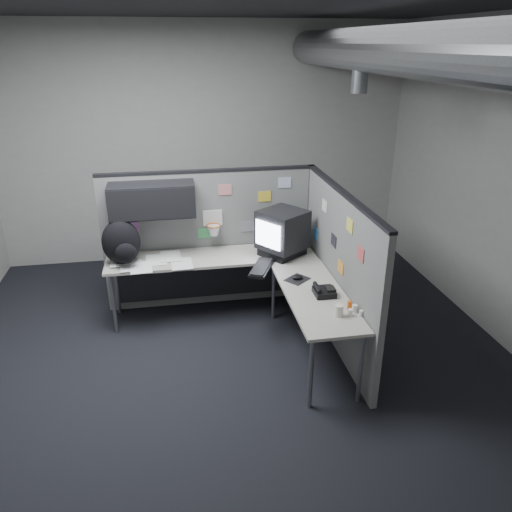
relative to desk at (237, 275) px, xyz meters
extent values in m
cube|color=black|center=(-0.15, -0.70, -0.62)|extent=(5.60, 5.60, 0.01)
cube|color=#9E9E99|center=(-0.15, 2.10, 0.99)|extent=(5.60, 0.01, 3.20)
cube|color=#9E9E99|center=(-0.15, -3.51, 0.99)|extent=(5.60, 0.01, 3.20)
cylinder|color=slate|center=(1.25, -0.70, 2.24)|extent=(0.40, 5.49, 0.40)
cylinder|color=slate|center=(1.25, 0.10, 1.99)|extent=(0.16, 0.16, 0.30)
cube|color=slate|center=(-0.23, 0.60, 0.19)|extent=(2.43, 0.06, 1.60)
cube|color=black|center=(-0.23, 0.60, 1.00)|extent=(2.43, 0.07, 0.03)
cube|color=black|center=(0.95, 0.60, 0.19)|extent=(0.07, 0.07, 1.60)
cube|color=black|center=(-0.85, 0.40, 0.76)|extent=(0.90, 0.35, 0.35)
cube|color=black|center=(-0.85, 0.22, 0.76)|extent=(0.90, 0.02, 0.33)
cube|color=silver|center=(-0.20, 0.56, 0.47)|extent=(0.22, 0.02, 0.18)
torus|color=#D85914|center=(-0.20, 0.47, 0.41)|extent=(0.16, 0.16, 0.01)
cone|color=white|center=(-0.20, 0.47, 0.35)|extent=(0.14, 0.14, 0.11)
cube|color=#B266B2|center=(-1.10, 0.56, 0.41)|extent=(0.15, 0.01, 0.12)
cube|color=#D87F7F|center=(-0.05, 0.56, 0.79)|extent=(0.15, 0.01, 0.12)
cube|color=gray|center=(0.20, 0.56, 0.34)|extent=(0.15, 0.01, 0.12)
cube|color=gold|center=(0.40, 0.56, 0.69)|extent=(0.15, 0.01, 0.12)
cube|color=silver|center=(0.63, 0.56, 0.84)|extent=(0.15, 0.01, 0.12)
cube|color=#4CB266|center=(-0.30, 0.56, 0.29)|extent=(0.15, 0.01, 0.12)
cube|color=slate|center=(0.95, -0.49, 0.19)|extent=(0.06, 2.23, 1.60)
cube|color=black|center=(0.95, -0.49, 1.00)|extent=(0.07, 2.23, 0.03)
cube|color=silver|center=(0.92, -0.05, 0.74)|extent=(0.01, 0.15, 0.12)
cube|color=#26262D|center=(0.92, -0.40, 0.49)|extent=(0.01, 0.15, 0.12)
cube|color=#E5D84C|center=(0.92, -0.80, 0.79)|extent=(0.01, 0.15, 0.12)
cube|color=#337FCC|center=(0.92, 0.20, 0.34)|extent=(0.01, 0.15, 0.12)
cube|color=#CC4C4C|center=(0.92, -1.10, 0.64)|extent=(0.01, 0.15, 0.12)
cube|color=orange|center=(0.92, -0.65, 0.31)|extent=(0.01, 0.15, 0.12)
cube|color=#AAA699|center=(-0.25, 0.28, 0.10)|extent=(2.30, 0.56, 0.03)
cube|color=#AAA699|center=(0.63, -0.78, 0.10)|extent=(0.56, 1.55, 0.03)
cube|color=black|center=(-0.25, 0.50, -0.21)|extent=(2.18, 0.02, 0.55)
cylinder|color=gray|center=(-1.33, 0.06, -0.26)|extent=(0.04, 0.04, 0.70)
cylinder|color=gray|center=(-1.33, 0.50, -0.26)|extent=(0.04, 0.04, 0.70)
cylinder|color=gray|center=(0.41, 0.06, -0.26)|extent=(0.04, 0.04, 0.70)
cylinder|color=gray|center=(0.41, -1.48, -0.26)|extent=(0.04, 0.04, 0.70)
cylinder|color=gray|center=(0.85, -1.48, -0.26)|extent=(0.04, 0.04, 0.70)
cube|color=black|center=(0.54, 0.19, 0.16)|extent=(0.56, 0.55, 0.08)
cube|color=black|center=(0.54, 0.19, 0.41)|extent=(0.62, 0.62, 0.42)
cube|color=silver|center=(0.34, 0.05, 0.41)|extent=(0.21, 0.29, 0.28)
cube|color=black|center=(0.24, -0.17, 0.13)|extent=(0.35, 0.51, 0.03)
cube|color=black|center=(0.24, -0.17, 0.15)|extent=(0.31, 0.47, 0.01)
cube|color=black|center=(0.54, -0.46, 0.12)|extent=(0.29, 0.28, 0.01)
ellipsoid|color=black|center=(0.54, -0.46, 0.14)|extent=(0.11, 0.08, 0.04)
cube|color=black|center=(0.71, -0.82, 0.15)|extent=(0.19, 0.21, 0.06)
cylinder|color=black|center=(0.65, -0.81, 0.19)|extent=(0.04, 0.19, 0.04)
cube|color=black|center=(0.77, -0.83, 0.18)|extent=(0.09, 0.11, 0.02)
cylinder|color=silver|center=(0.88, -1.18, 0.15)|extent=(0.05, 0.05, 0.07)
cylinder|color=silver|center=(0.82, -1.24, 0.15)|extent=(0.04, 0.04, 0.06)
cylinder|color=silver|center=(0.91, -1.25, 0.14)|extent=(0.04, 0.04, 0.05)
cylinder|color=#D85914|center=(0.85, -1.13, 0.16)|extent=(0.04, 0.04, 0.08)
cylinder|color=beige|center=(0.72, -1.22, 0.17)|extent=(0.09, 0.09, 0.10)
cube|color=white|center=(-0.58, 0.12, 0.12)|extent=(0.23, 0.32, 0.00)
cube|color=white|center=(-0.85, 0.27, 0.12)|extent=(0.24, 0.32, 0.00)
cube|color=white|center=(-1.11, 0.15, 0.12)|extent=(0.24, 0.32, 0.00)
cube|color=white|center=(-0.70, 0.33, 0.13)|extent=(0.23, 0.32, 0.00)
cube|color=white|center=(-1.00, 0.08, 0.13)|extent=(0.24, 0.32, 0.00)
cube|color=white|center=(-1.22, 0.28, 0.13)|extent=(0.23, 0.32, 0.00)
ellipsoid|color=black|center=(-1.20, 0.24, 0.36)|extent=(0.41, 0.30, 0.49)
ellipsoid|color=black|center=(-1.14, 0.09, 0.30)|extent=(0.22, 0.13, 0.22)
camera|label=1|loc=(-0.64, -4.81, 2.30)|focal=35.00mm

